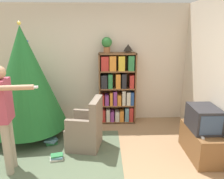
{
  "coord_description": "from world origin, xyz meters",
  "views": [
    {
      "loc": [
        0.34,
        -2.7,
        2.08
      ],
      "look_at": [
        0.46,
        0.97,
        1.05
      ],
      "focal_mm": 35.0,
      "sensor_mm": 36.0,
      "label": 1
    }
  ],
  "objects_px": {
    "bookshelf": "(117,89)",
    "potted_plant": "(107,44)",
    "television": "(203,118)",
    "christmas_tree": "(25,78)",
    "armchair": "(86,130)",
    "standing_person": "(5,112)",
    "table_lamp": "(128,48)"
  },
  "relations": [
    {
      "from": "television",
      "to": "standing_person",
      "type": "relative_size",
      "value": 0.34
    },
    {
      "from": "television",
      "to": "armchair",
      "type": "distance_m",
      "value": 1.99
    },
    {
      "from": "potted_plant",
      "to": "table_lamp",
      "type": "distance_m",
      "value": 0.46
    },
    {
      "from": "bookshelf",
      "to": "christmas_tree",
      "type": "relative_size",
      "value": 0.72
    },
    {
      "from": "television",
      "to": "table_lamp",
      "type": "height_order",
      "value": "table_lamp"
    },
    {
      "from": "bookshelf",
      "to": "standing_person",
      "type": "xyz_separation_m",
      "value": [
        -1.69,
        -1.74,
        0.17
      ]
    },
    {
      "from": "potted_plant",
      "to": "table_lamp",
      "type": "xyz_separation_m",
      "value": [
        0.45,
        0.0,
        -0.09
      ]
    },
    {
      "from": "armchair",
      "to": "table_lamp",
      "type": "height_order",
      "value": "table_lamp"
    },
    {
      "from": "potted_plant",
      "to": "table_lamp",
      "type": "height_order",
      "value": "potted_plant"
    },
    {
      "from": "bookshelf",
      "to": "christmas_tree",
      "type": "height_order",
      "value": "christmas_tree"
    },
    {
      "from": "potted_plant",
      "to": "table_lamp",
      "type": "bearing_deg",
      "value": 0.0
    },
    {
      "from": "christmas_tree",
      "to": "armchair",
      "type": "relative_size",
      "value": 2.4
    },
    {
      "from": "christmas_tree",
      "to": "potted_plant",
      "type": "relative_size",
      "value": 6.71
    },
    {
      "from": "christmas_tree",
      "to": "television",
      "type": "bearing_deg",
      "value": -15.01
    },
    {
      "from": "television",
      "to": "potted_plant",
      "type": "xyz_separation_m",
      "value": [
        -1.54,
        1.47,
        1.09
      ]
    },
    {
      "from": "bookshelf",
      "to": "armchair",
      "type": "distance_m",
      "value": 1.34
    },
    {
      "from": "bookshelf",
      "to": "armchair",
      "type": "relative_size",
      "value": 1.72
    },
    {
      "from": "potted_plant",
      "to": "television",
      "type": "bearing_deg",
      "value": -43.59
    },
    {
      "from": "bookshelf",
      "to": "potted_plant",
      "type": "distance_m",
      "value": 1.02
    },
    {
      "from": "christmas_tree",
      "to": "standing_person",
      "type": "distance_m",
      "value": 1.14
    },
    {
      "from": "christmas_tree",
      "to": "armchair",
      "type": "distance_m",
      "value": 1.51
    },
    {
      "from": "standing_person",
      "to": "bookshelf",
      "type": "bearing_deg",
      "value": 130.35
    },
    {
      "from": "television",
      "to": "christmas_tree",
      "type": "distance_m",
      "value": 3.23
    },
    {
      "from": "standing_person",
      "to": "armchair",
      "type": "bearing_deg",
      "value": 115.3
    },
    {
      "from": "standing_person",
      "to": "potted_plant",
      "type": "distance_m",
      "value": 2.43
    },
    {
      "from": "television",
      "to": "table_lamp",
      "type": "relative_size",
      "value": 2.76
    },
    {
      "from": "armchair",
      "to": "table_lamp",
      "type": "xyz_separation_m",
      "value": [
        0.84,
        1.11,
        1.36
      ]
    },
    {
      "from": "christmas_tree",
      "to": "armchair",
      "type": "height_order",
      "value": "christmas_tree"
    },
    {
      "from": "bookshelf",
      "to": "television",
      "type": "relative_size",
      "value": 2.86
    },
    {
      "from": "armchair",
      "to": "standing_person",
      "type": "distance_m",
      "value": 1.4
    },
    {
      "from": "television",
      "to": "christmas_tree",
      "type": "relative_size",
      "value": 0.25
    },
    {
      "from": "christmas_tree",
      "to": "table_lamp",
      "type": "distance_m",
      "value": 2.16
    }
  ]
}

